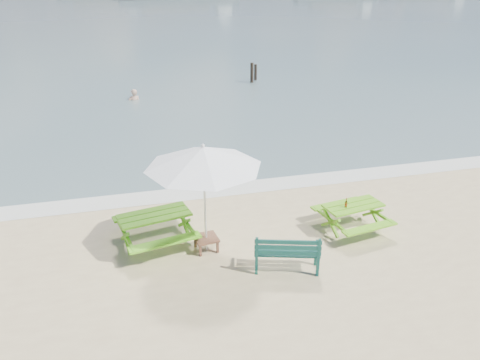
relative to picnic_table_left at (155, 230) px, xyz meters
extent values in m
plane|color=slate|center=(2.31, 82.94, -0.37)|extent=(300.00, 300.00, 0.00)
cube|color=silver|center=(2.31, 2.54, -0.37)|extent=(22.00, 0.90, 0.01)
cube|color=#60B91C|center=(0.00, 0.00, 0.38)|extent=(1.77, 1.09, 0.05)
cube|color=#60B91C|center=(-0.15, 0.76, 0.07)|extent=(1.67, 0.61, 0.05)
cube|color=#60B91C|center=(0.15, -0.76, 0.07)|extent=(1.67, 0.61, 0.05)
cube|color=#60B91C|center=(0.00, 0.00, -0.03)|extent=(1.70, 1.22, 0.70)
cube|color=#60AA19|center=(4.82, -0.56, 0.30)|extent=(1.55, 0.91, 0.05)
cube|color=#60AA19|center=(4.71, 0.12, 0.02)|extent=(1.48, 0.49, 0.05)
cube|color=#60AA19|center=(4.93, -1.23, 0.02)|extent=(1.48, 0.49, 0.05)
cube|color=#60AA19|center=(4.82, -0.56, -0.07)|extent=(1.48, 1.03, 0.62)
cube|color=#0F4139|center=(2.65, -1.77, 0.06)|extent=(1.46, 0.81, 0.04)
cube|color=#0F4139|center=(2.59, -1.99, 0.30)|extent=(1.35, 0.45, 0.36)
cube|color=#0F4139|center=(2.65, -1.77, -0.16)|extent=(1.39, 0.84, 0.44)
cube|color=brown|center=(1.11, -0.57, -0.07)|extent=(0.57, 0.57, 0.05)
cube|color=brown|center=(1.11, -0.57, -0.23)|extent=(0.51, 0.51, 0.29)
cylinder|color=silver|center=(1.11, -0.57, 0.86)|extent=(0.05, 0.05, 2.48)
cone|color=white|center=(1.11, -0.57, 1.95)|extent=(2.87, 2.87, 0.47)
cylinder|color=#904E15|center=(4.57, -0.63, 0.39)|extent=(0.06, 0.06, 0.14)
cylinder|color=#904E15|center=(4.57, -0.63, 0.52)|extent=(0.02, 0.02, 0.07)
cylinder|color=#A12B12|center=(4.57, -0.63, 0.39)|extent=(0.06, 0.06, 0.06)
imported|color=tan|center=(0.18, 14.23, -0.70)|extent=(0.70, 0.52, 1.74)
cylinder|color=black|center=(7.09, 16.62, 0.10)|extent=(0.19, 0.19, 1.35)
cylinder|color=black|center=(7.49, 17.22, -0.01)|extent=(0.17, 0.17, 1.14)
camera|label=1|loc=(-0.47, -9.81, 5.56)|focal=35.00mm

